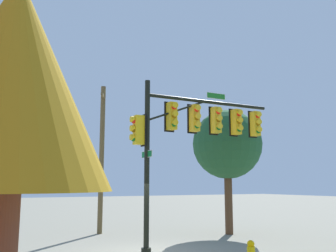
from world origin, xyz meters
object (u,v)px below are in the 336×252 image
Objects in this scene: signal_pole_assembly at (195,128)px; tree_mid at (13,81)px; utility_pole at (102,155)px; tree_near at (227,145)px.

signal_pole_assembly is 10.50m from tree_mid.
utility_pole reaches higher than tree_near.
tree_near reaches higher than tree_mid.
signal_pole_assembly is at bearing -142.90° from tree_near.
signal_pole_assembly is 4.69m from tree_near.
tree_near is (5.68, -3.28, 0.51)m from utility_pole.
tree_mid is (-7.57, -7.23, -0.82)m from signal_pole_assembly.
signal_pole_assembly is 1.03× the size of tree_near.
tree_near is at bearing 37.10° from signal_pole_assembly.
utility_pole is at bearing 67.10° from tree_mid.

